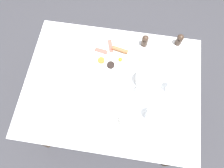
{
  "coord_description": "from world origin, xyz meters",
  "views": [
    {
      "loc": [
        -0.53,
        -0.08,
        2.1
      ],
      "look_at": [
        0.0,
        0.0,
        0.76
      ],
      "focal_mm": 35.0,
      "sensor_mm": 36.0,
      "label": 1
    }
  ],
  "objects_px": {
    "teapot_near": "(78,122)",
    "teapot_far": "(145,78)",
    "teacup_with_saucer_left": "(126,120)",
    "fork_by_plate": "(46,74)",
    "salt_grinder": "(180,40)",
    "water_glass_short": "(173,86)",
    "teacup_with_saucer_right": "(87,87)",
    "napkin_folded": "(35,101)",
    "knife_by_plate": "(59,41)",
    "spoon_for_tea": "(175,58)",
    "breakfast_plate": "(111,56)",
    "water_glass_tall": "(152,113)",
    "pepper_grinder": "(145,41)",
    "fork_spare": "(165,139)"
  },
  "relations": [
    {
      "from": "water_glass_short",
      "to": "pepper_grinder",
      "type": "xyz_separation_m",
      "value": [
        0.32,
        0.21,
        -0.01
      ]
    },
    {
      "from": "pepper_grinder",
      "to": "fork_spare",
      "type": "relative_size",
      "value": 0.6
    },
    {
      "from": "teacup_with_saucer_left",
      "to": "fork_by_plate",
      "type": "bearing_deg",
      "value": 67.42
    },
    {
      "from": "teacup_with_saucer_right",
      "to": "fork_spare",
      "type": "distance_m",
      "value": 0.58
    },
    {
      "from": "teapot_near",
      "to": "pepper_grinder",
      "type": "bearing_deg",
      "value": -11.93
    },
    {
      "from": "water_glass_short",
      "to": "teapot_far",
      "type": "bearing_deg",
      "value": 79.72
    },
    {
      "from": "breakfast_plate",
      "to": "knife_by_plate",
      "type": "relative_size",
      "value": 1.42
    },
    {
      "from": "breakfast_plate",
      "to": "salt_grinder",
      "type": "height_order",
      "value": "salt_grinder"
    },
    {
      "from": "water_glass_tall",
      "to": "napkin_folded",
      "type": "distance_m",
      "value": 0.75
    },
    {
      "from": "napkin_folded",
      "to": "fork_spare",
      "type": "bearing_deg",
      "value": -97.54
    },
    {
      "from": "fork_by_plate",
      "to": "napkin_folded",
      "type": "bearing_deg",
      "value": 173.94
    },
    {
      "from": "teacup_with_saucer_right",
      "to": "knife_by_plate",
      "type": "xyz_separation_m",
      "value": [
        0.33,
        0.27,
        -0.02
      ]
    },
    {
      "from": "teapot_near",
      "to": "teacup_with_saucer_left",
      "type": "relative_size",
      "value": 1.37
    },
    {
      "from": "water_glass_tall",
      "to": "teacup_with_saucer_right",
      "type": "bearing_deg",
      "value": 74.79
    },
    {
      "from": "water_glass_tall",
      "to": "fork_spare",
      "type": "height_order",
      "value": "water_glass_tall"
    },
    {
      "from": "teacup_with_saucer_right",
      "to": "salt_grinder",
      "type": "xyz_separation_m",
      "value": [
        0.44,
        -0.58,
        0.03
      ]
    },
    {
      "from": "teacup_with_saucer_right",
      "to": "fork_spare",
      "type": "bearing_deg",
      "value": -115.3
    },
    {
      "from": "teacup_with_saucer_right",
      "to": "pepper_grinder",
      "type": "bearing_deg",
      "value": -40.38
    },
    {
      "from": "pepper_grinder",
      "to": "spoon_for_tea",
      "type": "relative_size",
      "value": 0.67
    },
    {
      "from": "water_glass_short",
      "to": "knife_by_plate",
      "type": "bearing_deg",
      "value": 72.81
    },
    {
      "from": "teacup_with_saucer_left",
      "to": "fork_by_plate",
      "type": "xyz_separation_m",
      "value": [
        0.24,
        0.58,
        -0.02
      ]
    },
    {
      "from": "water_glass_short",
      "to": "knife_by_plate",
      "type": "distance_m",
      "value": 0.86
    },
    {
      "from": "spoon_for_tea",
      "to": "breakfast_plate",
      "type": "bearing_deg",
      "value": 97.1
    },
    {
      "from": "water_glass_short",
      "to": "fork_spare",
      "type": "height_order",
      "value": "water_glass_short"
    },
    {
      "from": "pepper_grinder",
      "to": "salt_grinder",
      "type": "xyz_separation_m",
      "value": [
        0.05,
        -0.24,
        0.0
      ]
    },
    {
      "from": "salt_grinder",
      "to": "water_glass_tall",
      "type": "bearing_deg",
      "value": 165.11
    },
    {
      "from": "breakfast_plate",
      "to": "napkin_folded",
      "type": "xyz_separation_m",
      "value": [
        -0.4,
        0.44,
        -0.0
      ]
    },
    {
      "from": "teacup_with_saucer_left",
      "to": "fork_spare",
      "type": "bearing_deg",
      "value": -106.8
    },
    {
      "from": "fork_by_plate",
      "to": "teacup_with_saucer_right",
      "type": "bearing_deg",
      "value": -102.44
    },
    {
      "from": "pepper_grinder",
      "to": "fork_by_plate",
      "type": "bearing_deg",
      "value": 117.61
    },
    {
      "from": "knife_by_plate",
      "to": "napkin_folded",
      "type": "bearing_deg",
      "value": 174.31
    },
    {
      "from": "breakfast_plate",
      "to": "water_glass_short",
      "type": "xyz_separation_m",
      "value": [
        -0.19,
        -0.42,
        0.05
      ]
    },
    {
      "from": "pepper_grinder",
      "to": "napkin_folded",
      "type": "distance_m",
      "value": 0.85
    },
    {
      "from": "water_glass_short",
      "to": "pepper_grinder",
      "type": "relative_size",
      "value": 1.25
    },
    {
      "from": "water_glass_short",
      "to": "fork_by_plate",
      "type": "bearing_deg",
      "value": 90.96
    },
    {
      "from": "teapot_near",
      "to": "teacup_with_saucer_left",
      "type": "height_order",
      "value": "teapot_near"
    },
    {
      "from": "teapot_near",
      "to": "water_glass_tall",
      "type": "height_order",
      "value": "teapot_near"
    },
    {
      "from": "water_glass_tall",
      "to": "napkin_folded",
      "type": "xyz_separation_m",
      "value": [
        -0.02,
        0.75,
        -0.05
      ]
    },
    {
      "from": "water_glass_short",
      "to": "fork_by_plate",
      "type": "relative_size",
      "value": 0.74
    },
    {
      "from": "breakfast_plate",
      "to": "knife_by_plate",
      "type": "distance_m",
      "value": 0.4
    },
    {
      "from": "teapot_near",
      "to": "teapot_far",
      "type": "relative_size",
      "value": 1.06
    },
    {
      "from": "salt_grinder",
      "to": "fork_spare",
      "type": "relative_size",
      "value": 0.6
    },
    {
      "from": "breakfast_plate",
      "to": "teacup_with_saucer_left",
      "type": "xyz_separation_m",
      "value": [
        -0.44,
        -0.16,
        0.02
      ]
    },
    {
      "from": "teacup_with_saucer_right",
      "to": "napkin_folded",
      "type": "distance_m",
      "value": 0.35
    },
    {
      "from": "salt_grinder",
      "to": "teapot_far",
      "type": "bearing_deg",
      "value": 147.28
    },
    {
      "from": "water_glass_short",
      "to": "salt_grinder",
      "type": "height_order",
      "value": "water_glass_short"
    },
    {
      "from": "pepper_grinder",
      "to": "fork_spare",
      "type": "bearing_deg",
      "value": -163.67
    },
    {
      "from": "teapot_near",
      "to": "spoon_for_tea",
      "type": "relative_size",
      "value": 1.35
    },
    {
      "from": "spoon_for_tea",
      "to": "knife_by_plate",
      "type": "bearing_deg",
      "value": 89.15
    },
    {
      "from": "teapot_far",
      "to": "salt_grinder",
      "type": "distance_m",
      "value": 0.39
    }
  ]
}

